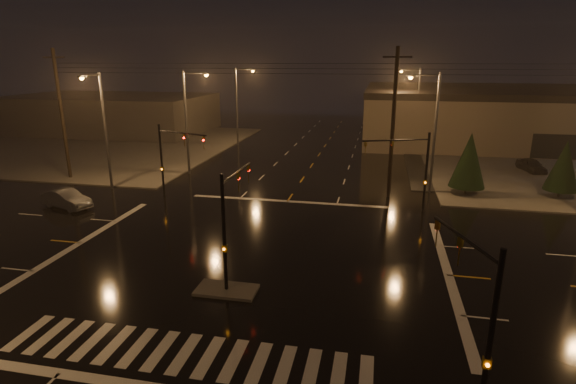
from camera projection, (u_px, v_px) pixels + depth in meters
name	position (u px, v px, depth m)	size (l,w,h in m)	color
ground	(249.00, 258.00, 25.94)	(140.00, 140.00, 0.00)	black
sidewalk_nw	(96.00, 145.00, 59.86)	(36.00, 36.00, 0.12)	#46443F
median_island	(227.00, 290.00, 22.16)	(3.00, 1.60, 0.15)	#46443F
crosswalk	(184.00, 353.00, 17.48)	(15.00, 2.60, 0.01)	beige
stop_bar_far	(287.00, 201.00, 36.27)	(16.00, 0.50, 0.01)	beige
commercial_block	(111.00, 113.00, 71.32)	(30.00, 18.00, 5.60)	#433F3B
signal_mast_median	(230.00, 214.00, 21.99)	(0.25, 4.59, 6.00)	black
signal_mast_ne	(413.00, 163.00, 32.56)	(4.84, 1.86, 6.00)	black
signal_mast_nw	(170.00, 153.00, 36.20)	(4.84, 1.86, 6.00)	black
signal_mast_se	(478.00, 307.00, 13.76)	(1.55, 3.87, 6.00)	black
streetlight_1	(189.00, 116.00, 43.35)	(2.77, 0.32, 10.00)	#38383A
streetlight_2	(239.00, 101.00, 58.38)	(2.77, 0.32, 10.00)	#38383A
streetlight_3	(432.00, 125.00, 37.18)	(2.77, 0.32, 10.00)	#38383A
streetlight_4	(415.00, 103.00, 55.97)	(2.77, 0.32, 10.00)	#38383A
streetlight_5	(102.00, 124.00, 37.87)	(0.32, 2.77, 10.00)	#38383A
utility_pole_0	(62.00, 114.00, 41.57)	(2.20, 0.32, 12.00)	black
utility_pole_1	(393.00, 123.00, 35.82)	(2.20, 0.32, 12.00)	black
conifer_0	(469.00, 160.00, 37.28)	(2.93, 2.93, 5.28)	black
conifer_1	(564.00, 166.00, 36.35)	(2.62, 2.62, 4.79)	black
car_parked	(531.00, 165.00, 45.58)	(1.61, 3.99, 1.36)	black
car_crossing	(67.00, 199.00, 34.50)	(1.49, 4.28, 1.41)	#575A5E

